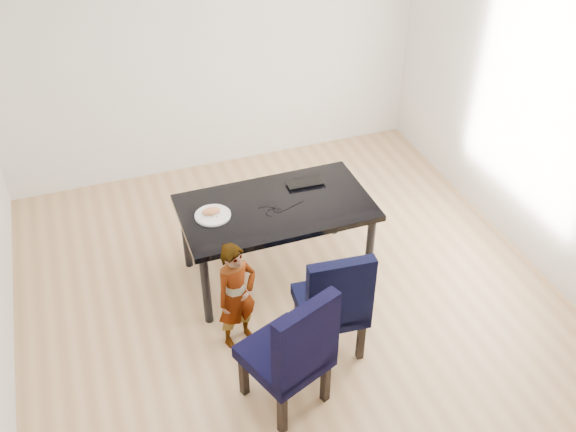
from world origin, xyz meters
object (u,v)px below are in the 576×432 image
object	(u,v)px
chair_right	(330,296)
child	(237,296)
dining_table	(276,240)
chair_left	(284,346)
plate	(213,215)
laptop	(304,180)

from	to	relation	value
chair_right	child	bearing A→B (deg)	162.40
dining_table	chair_left	world-z (taller)	chair_left
dining_table	plate	world-z (taller)	plate
chair_left	laptop	world-z (taller)	chair_left
dining_table	chair_left	size ratio (longest dim) A/B	1.50
dining_table	plate	size ratio (longest dim) A/B	5.43
dining_table	child	xyz separation A→B (m)	(-0.54, -0.65, 0.10)
chair_right	child	xyz separation A→B (m)	(-0.65, 0.28, -0.03)
child	chair_left	bearing A→B (deg)	-95.59
dining_table	child	bearing A→B (deg)	-129.75
chair_right	laptop	xyz separation A→B (m)	(0.24, 1.18, 0.25)
chair_right	plate	world-z (taller)	chair_right
chair_left	plate	bearing A→B (deg)	75.19
chair_right	plate	bearing A→B (deg)	129.30
dining_table	laptop	xyz separation A→B (m)	(0.35, 0.25, 0.39)
chair_left	laptop	distance (m)	1.73
plate	chair_right	bearing A→B (deg)	-56.13
chair_left	plate	size ratio (longest dim) A/B	3.62
dining_table	laptop	world-z (taller)	laptop
child	plate	xyz separation A→B (m)	(0.01, 0.68, 0.28)
dining_table	chair_left	xyz separation A→B (m)	(-0.39, -1.30, 0.16)
child	laptop	world-z (taller)	child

